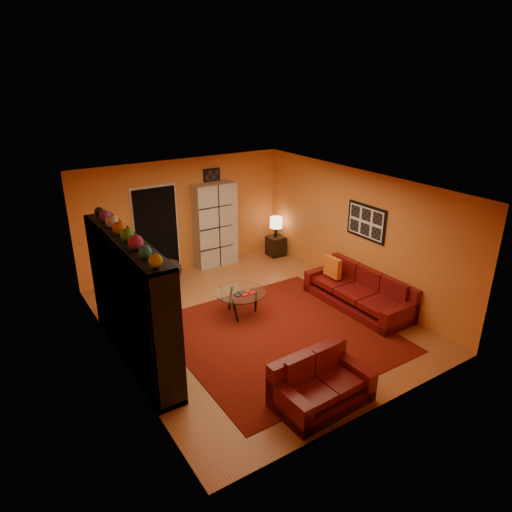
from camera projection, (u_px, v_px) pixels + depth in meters
floor at (254, 320)px, 8.67m from camera, size 6.00×6.00×0.00m
ceiling at (253, 185)px, 7.70m from camera, size 6.00×6.00×0.00m
wall_back at (184, 215)px, 10.52m from camera, size 6.00×0.00×6.00m
wall_front at (379, 331)px, 5.85m from camera, size 6.00×0.00×6.00m
wall_left at (115, 290)px, 6.93m from camera, size 0.00×6.00×6.00m
wall_right at (355, 232)px, 9.44m from camera, size 0.00×6.00×6.00m
rug at (279, 334)px, 8.18m from camera, size 3.60×3.60×0.01m
doorway at (157, 233)px, 10.25m from camera, size 0.95×0.10×2.04m
wall_art_right at (366, 222)px, 9.08m from camera, size 0.03×1.00×0.70m
wall_art_back at (212, 179)px, 10.60m from camera, size 0.42×0.03×0.52m
entertainment_unit at (131, 301)px, 7.14m from camera, size 0.45×3.00×2.10m
tv at (137, 306)px, 7.11m from camera, size 0.91×0.12×0.52m
sofa at (361, 292)px, 9.12m from camera, size 0.96×2.29×0.85m
loveseat at (318, 383)px, 6.45m from camera, size 1.40×0.87×0.85m
throw_pillow at (333, 267)px, 9.42m from camera, size 0.12×0.42×0.42m
coffee_table at (240, 294)px, 8.69m from camera, size 0.97×0.97×0.48m
storage_cabinet at (215, 225)px, 10.83m from camera, size 1.01×0.47×2.00m
bowl_chair at (166, 271)px, 10.04m from camera, size 0.70×0.70×0.57m
side_table at (276, 246)px, 11.63m from camera, size 0.41×0.41×0.50m
table_lamp at (276, 223)px, 11.40m from camera, size 0.31×0.31×0.51m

